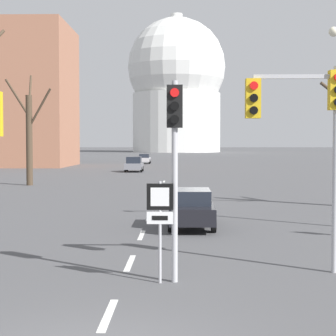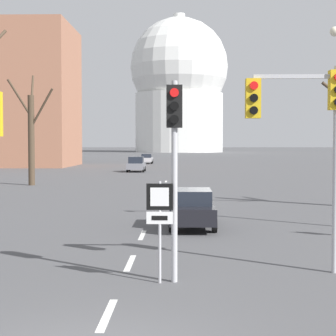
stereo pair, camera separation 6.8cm
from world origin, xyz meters
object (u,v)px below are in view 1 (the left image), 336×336
Objects in this scene: sedan_mid_centre at (191,208)px; sedan_near_right at (134,164)px; route_sign_post at (160,214)px; traffic_signal_centre_tall at (175,142)px; sedan_near_left at (144,159)px; traffic_signal_near_right at (307,116)px.

sedan_near_right is at bearing 97.76° from sedan_mid_centre.
traffic_signal_centre_tall is at bearing 19.28° from route_sign_post.
sedan_near_left is 24.39m from sedan_near_right.
route_sign_post is 73.67m from sedan_near_left.
route_sign_post is (-0.33, -0.12, -1.64)m from traffic_signal_centre_tall.
sedan_mid_centre is (0.55, 8.47, -2.48)m from traffic_signal_centre_tall.
traffic_signal_centre_tall is 1.16× the size of sedan_near_right.
traffic_signal_near_right is 2.17× the size of route_sign_post.
traffic_signal_near_right reaches higher than sedan_mid_centre.
sedan_mid_centre is (0.88, 8.59, -0.84)m from route_sign_post.
sedan_near_right is 0.89× the size of sedan_mid_centre.
sedan_near_left is at bearing 90.97° from sedan_near_right.
sedan_near_right is at bearing 99.68° from traffic_signal_near_right.
traffic_signal_near_right is at bearing -83.22° from sedan_near_left.
traffic_signal_near_right reaches higher than traffic_signal_centre_tall.
sedan_near_left is at bearing 95.22° from sedan_mid_centre.
traffic_signal_near_right is at bearing 17.55° from traffic_signal_centre_tall.
route_sign_post reaches higher than sedan_mid_centre.
traffic_signal_near_right reaches higher than route_sign_post.
sedan_near_right is 40.89m from sedan_mid_centre.
traffic_signal_centre_tall is at bearing -84.21° from sedan_near_right.
route_sign_post is 49.33m from sedan_near_right.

